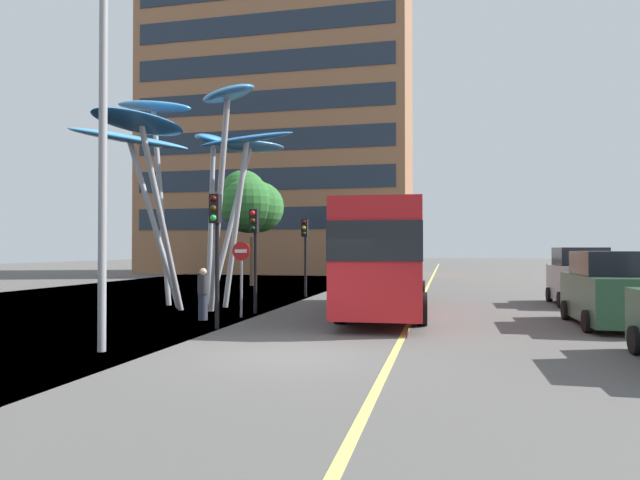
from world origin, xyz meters
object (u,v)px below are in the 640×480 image
object	(u,v)px
pedestrian	(203,294)
no_entry_sign	(241,267)
traffic_light_kerb_far	(254,238)
car_parked_mid	(609,291)
traffic_light_island_mid	(305,241)
car_parked_far	(580,278)
traffic_light_kerb_near	(216,231)
street_lamp	(116,103)
red_bus	(386,253)
leaf_sculpture	(191,140)

from	to	relation	value
pedestrian	no_entry_sign	world-z (taller)	no_entry_sign
traffic_light_kerb_far	car_parked_mid	distance (m)	11.05
traffic_light_island_mid	traffic_light_kerb_far	bearing A→B (deg)	-90.83
car_parked_mid	car_parked_far	size ratio (longest dim) A/B	1.14
traffic_light_kerb_near	traffic_light_kerb_far	bearing A→B (deg)	93.42
pedestrian	traffic_light_kerb_far	bearing A→B (deg)	64.11
street_lamp	car_parked_far	bearing A→B (deg)	47.01
traffic_light_kerb_far	no_entry_sign	world-z (taller)	traffic_light_kerb_far
red_bus	traffic_light_kerb_near	distance (m)	6.38
traffic_light_island_mid	no_entry_sign	xyz separation A→B (m)	(-0.15, -7.71, -0.95)
traffic_light_kerb_far	pedestrian	size ratio (longest dim) A/B	2.21
leaf_sculpture	traffic_light_kerb_near	size ratio (longest dim) A/B	2.37
pedestrian	traffic_light_kerb_near	bearing A→B (deg)	-56.31
traffic_light_kerb_near	pedestrian	distance (m)	2.86
no_entry_sign	red_bus	bearing A→B (deg)	25.61
traffic_light_island_mid	street_lamp	bearing A→B (deg)	-92.51
red_bus	traffic_light_kerb_near	bearing A→B (deg)	-130.79
traffic_light_kerb_far	pedestrian	distance (m)	2.84
pedestrian	street_lamp	bearing A→B (deg)	-85.20
traffic_light_kerb_far	car_parked_mid	bearing A→B (deg)	-4.17
traffic_light_kerb_far	traffic_light_kerb_near	bearing A→B (deg)	-86.58
traffic_light_island_mid	car_parked_mid	distance (m)	13.20
car_parked_mid	pedestrian	size ratio (longest dim) A/B	2.73
traffic_light_kerb_far	no_entry_sign	xyz separation A→B (m)	(-0.05, -1.11, -0.95)
car_parked_far	street_lamp	distance (m)	18.13
red_bus	traffic_light_island_mid	bearing A→B (deg)	127.46
red_bus	street_lamp	size ratio (longest dim) A/B	1.23
red_bus	car_parked_far	bearing A→B (deg)	32.15
leaf_sculpture	traffic_light_kerb_far	distance (m)	4.86
leaf_sculpture	pedestrian	distance (m)	6.61
leaf_sculpture	car_parked_far	bearing A→B (deg)	16.69
traffic_light_island_mid	no_entry_sign	size ratio (longest dim) A/B	1.46
red_bus	pedestrian	xyz separation A→B (m)	(-5.35, -3.01, -1.27)
traffic_light_kerb_far	car_parked_far	size ratio (longest dim) A/B	0.92
red_bus	traffic_light_kerb_far	bearing A→B (deg)	-166.93
traffic_light_kerb_near	traffic_light_kerb_far	size ratio (longest dim) A/B	1.04
leaf_sculpture	traffic_light_kerb_near	xyz separation A→B (m)	(3.16, -4.96, -3.58)
street_lamp	red_bus	bearing A→B (deg)	59.80
leaf_sculpture	pedestrian	bearing A→B (deg)	-58.16
street_lamp	pedestrian	xyz separation A→B (m)	(-0.45, 5.40, -4.54)
red_bus	no_entry_sign	bearing A→B (deg)	-154.39
red_bus	no_entry_sign	xyz separation A→B (m)	(-4.43, -2.12, -0.45)
leaf_sculpture	traffic_light_kerb_near	bearing A→B (deg)	-57.48
car_parked_far	pedestrian	distance (m)	14.55
leaf_sculpture	pedestrian	world-z (taller)	leaf_sculpture
leaf_sculpture	no_entry_sign	size ratio (longest dim) A/B	3.61
traffic_light_kerb_far	car_parked_far	distance (m)	12.83
traffic_light_kerb_near	car_parked_mid	xyz separation A→B (m)	(10.69, 3.00, -1.67)
traffic_light_kerb_near	pedestrian	xyz separation A→B (m)	(-1.20, 1.80, -1.88)
red_bus	leaf_sculpture	distance (m)	8.43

